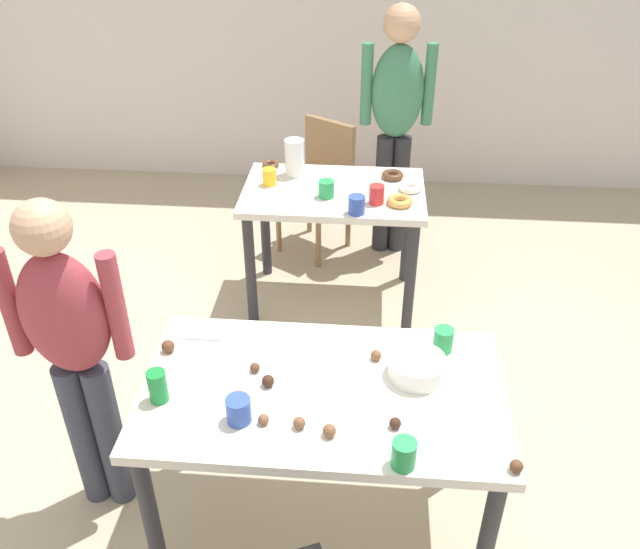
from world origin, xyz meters
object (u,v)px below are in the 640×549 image
dining_table_far (333,209)px  person_girl_near (72,342)px  mixing_bowl (417,367)px  pitcher_far (295,158)px  chair_far_table (320,179)px  soda_can (158,386)px  person_adult_far (396,112)px  dining_table_near (323,408)px

dining_table_far → person_girl_near: (-0.86, -1.53, 0.21)m
mixing_bowl → pitcher_far: 1.80m
person_girl_near → pitcher_far: size_ratio=6.67×
dining_table_far → chair_far_table: bearing=101.0°
person_girl_near → pitcher_far: person_girl_near is taller
mixing_bowl → soda_can: soda_can is taller
person_adult_far → pitcher_far: 0.76m
person_girl_near → soda_can: (0.37, -0.17, -0.03)m
pitcher_far → person_adult_far: bearing=39.4°
person_adult_far → pitcher_far: (-0.58, -0.48, -0.12)m
mixing_bowl → pitcher_far: bearing=110.7°
dining_table_far → soda_can: soda_can is taller
person_adult_far → soda_can: (-0.83, -2.36, -0.16)m
dining_table_near → dining_table_far: 1.60m
chair_far_table → person_adult_far: size_ratio=0.54×
person_girl_near → soda_can: 0.41m
dining_table_near → person_adult_far: person_adult_far is taller
person_girl_near → dining_table_near: bearing=-4.2°
person_girl_near → soda_can: size_ratio=11.59×
soda_can → pitcher_far: size_ratio=0.58×
dining_table_far → pitcher_far: pitcher_far is taller
person_adult_far → soda_can: size_ratio=13.21×
chair_far_table → person_girl_near: bearing=-108.2°
chair_far_table → person_girl_near: 2.35m
dining_table_near → dining_table_far: (-0.07, 1.60, -0.02)m
dining_table_far → dining_table_near: bearing=-87.6°
person_adult_far → chair_far_table: bearing=177.6°
soda_can → pitcher_far: pitcher_far is taller
dining_table_near → mixing_bowl: size_ratio=6.22×
chair_far_table → dining_table_far: bearing=-79.0°
soda_can → chair_far_table: bearing=81.4°
pitcher_far → mixing_bowl: bearing=-69.3°
person_girl_near → mixing_bowl: person_girl_near is taller
dining_table_near → mixing_bowl: bearing=15.8°
dining_table_near → dining_table_far: size_ratio=1.27×
person_girl_near → mixing_bowl: size_ratio=6.85×
dining_table_near → pitcher_far: (-0.31, 1.78, 0.21)m
person_adult_far → mixing_bowl: (0.06, -2.16, -0.19)m
person_adult_far → soda_can: 2.51m
dining_table_far → mixing_bowl: bearing=-75.2°
dining_table_near → person_adult_far: size_ratio=0.80×
soda_can → person_girl_near: bearing=154.7°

